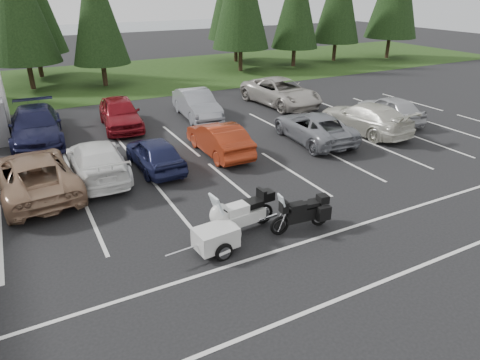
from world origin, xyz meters
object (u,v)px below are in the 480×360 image
(car_near_7, at_px, (364,118))
(car_far_1, at_px, (36,126))
(car_near_6, at_px, (313,127))
(touring_motorcycle, at_px, (240,210))
(car_near_4, at_px, (155,153))
(car_far_3, at_px, (197,104))
(cargo_trailer, at_px, (216,240))
(adventure_motorcycle, at_px, (301,210))
(car_near_3, at_px, (97,160))
(car_near_8, at_px, (390,109))
(car_near_2, at_px, (34,174))
(car_far_2, at_px, (120,113))
(car_far_4, at_px, (281,92))
(car_near_5, at_px, (219,139))

(car_near_7, relative_size, car_far_1, 0.93)
(car_near_6, relative_size, touring_motorcycle, 1.86)
(car_near_4, bearing_deg, car_far_3, -127.53)
(cargo_trailer, xyz_separation_m, adventure_motorcycle, (2.86, -0.14, 0.30))
(car_near_3, height_order, cargo_trailer, car_near_3)
(car_near_7, relative_size, car_near_8, 1.23)
(car_far_3, height_order, touring_motorcycle, car_far_3)
(car_near_4, bearing_deg, adventure_motorcycle, 108.16)
(car_near_2, relative_size, car_near_3, 1.10)
(car_near_3, bearing_deg, touring_motorcycle, 117.85)
(car_far_2, relative_size, car_far_4, 0.80)
(car_near_2, bearing_deg, car_near_4, 177.53)
(car_near_8, distance_m, car_far_3, 10.91)
(car_near_6, relative_size, car_far_3, 1.07)
(car_near_5, height_order, adventure_motorcycle, car_near_5)
(car_near_7, relative_size, car_far_4, 0.89)
(car_near_6, distance_m, car_far_4, 6.96)
(car_near_4, xyz_separation_m, car_near_7, (11.15, -0.40, 0.09))
(car_far_2, distance_m, touring_motorcycle, 12.45)
(car_near_5, xyz_separation_m, cargo_trailer, (-3.50, -7.09, -0.32))
(touring_motorcycle, bearing_deg, car_far_1, 107.30)
(car_near_7, bearing_deg, car_near_2, -6.02)
(car_near_3, bearing_deg, car_near_8, -177.31)
(car_near_5, bearing_deg, car_far_3, -102.84)
(car_near_2, distance_m, car_far_1, 6.15)
(car_near_4, relative_size, car_near_6, 0.79)
(car_near_4, distance_m, car_far_1, 7.17)
(car_near_4, xyz_separation_m, car_near_8, (13.73, 0.36, 0.05))
(car_near_2, bearing_deg, car_far_2, -131.02)
(car_near_7, xyz_separation_m, cargo_trailer, (-11.53, -6.40, -0.37))
(car_near_4, height_order, car_near_7, car_near_7)
(car_near_4, relative_size, car_far_4, 0.68)
(car_near_7, distance_m, adventure_motorcycle, 10.86)
(car_far_1, xyz_separation_m, car_far_2, (4.16, 0.39, -0.01))
(car_far_3, bearing_deg, car_far_2, -177.03)
(car_near_5, distance_m, cargo_trailer, 7.92)
(car_near_2, bearing_deg, car_far_3, -149.92)
(car_far_2, distance_m, car_far_3, 4.38)
(car_far_3, distance_m, cargo_trailer, 13.88)
(car_far_3, bearing_deg, cargo_trailer, -106.22)
(car_near_2, relative_size, car_near_7, 1.04)
(car_near_6, bearing_deg, touring_motorcycle, 44.06)
(car_near_2, height_order, car_near_4, car_near_2)
(car_near_3, height_order, adventure_motorcycle, car_near_3)
(car_near_6, distance_m, adventure_motorcycle, 8.66)
(car_near_5, relative_size, car_near_8, 1.01)
(car_near_2, relative_size, car_far_2, 1.16)
(car_near_4, distance_m, car_near_6, 7.99)
(car_near_6, bearing_deg, car_near_4, 3.10)
(car_near_5, height_order, car_near_6, car_near_5)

